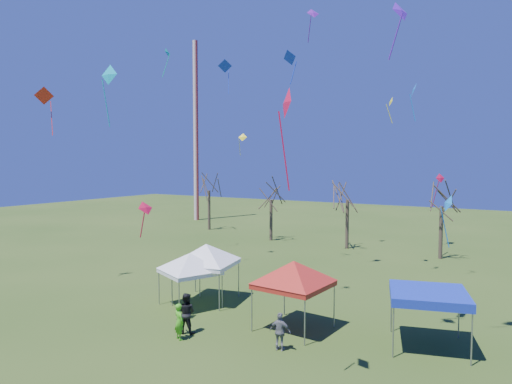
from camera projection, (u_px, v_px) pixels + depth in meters
The scene contains 27 objects.
ground at pixel (218, 338), 21.28m from camera, with size 140.00×140.00×0.00m, color #2C4516.
radio_mast at pixel (196, 131), 63.89m from camera, with size 0.70×0.70×25.00m, color silver.
tree_0 at pixel (209, 176), 54.97m from camera, with size 3.83×3.83×8.44m.
tree_1 at pixel (271, 185), 47.52m from camera, with size 3.42×3.42×7.54m.
tree_2 at pixel (348, 182), 42.97m from camera, with size 3.71×3.71×8.18m.
tree_3 at pixel (442, 187), 38.42m from camera, with size 3.59×3.59×7.91m.
tent_white_west at pixel (190, 257), 25.85m from camera, with size 3.75×3.75×3.54m.
tent_white_mid at pixel (206, 248), 26.83m from camera, with size 4.37×4.37×3.94m.
tent_red at pixel (294, 266), 22.28m from camera, with size 4.44×4.44×3.93m.
tent_blue at pixel (429, 295), 20.11m from camera, with size 4.01×4.01×2.55m.
person_dark at pixel (186, 313), 21.88m from camera, with size 0.95×0.74×1.96m, color black.
person_green at pixel (179, 321), 21.13m from camera, with size 0.62×0.40×1.69m, color green.
person_grey at pixel (280, 332), 19.89m from camera, with size 0.98×0.41×1.67m, color slate.
kite_1 at pixel (145, 209), 22.24m from camera, with size 0.72×0.91×1.80m.
kite_18 at pixel (413, 91), 22.79m from camera, with size 0.54×0.80×1.92m.
kite_5 at pixel (286, 105), 15.25m from camera, with size 0.90×0.96×3.50m.
kite_19 at pixel (390, 102), 33.92m from camera, with size 0.67×0.76×1.96m.
kite_2 at pixel (225, 66), 44.44m from camera, with size 1.62×1.46×3.39m.
kite_13 at pixel (243, 138), 44.65m from camera, with size 0.99×0.80×2.24m.
kite_22 at pixel (440, 179), 37.83m from camera, with size 1.04×1.03×2.86m.
kite_8 at pixel (109, 75), 29.19m from camera, with size 1.34×0.60×3.96m.
kite_17 at pixel (447, 204), 24.74m from camera, with size 0.85×1.03×2.96m.
kite_24 at pixel (313, 14), 31.90m from camera, with size 1.09×1.10×2.40m.
kite_7 at pixel (168, 53), 39.75m from camera, with size 0.78×0.97×2.64m.
kite_11 at pixel (290, 58), 35.24m from camera, with size 1.36×0.96×2.71m.
kite_27 at pixel (400, 12), 19.58m from camera, with size 0.92×1.17×2.55m.
kite_14 at pixel (44, 96), 29.56m from camera, with size 1.12×1.29×3.17m.
Camera 1 is at (12.15, -16.95, 8.24)m, focal length 32.00 mm.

